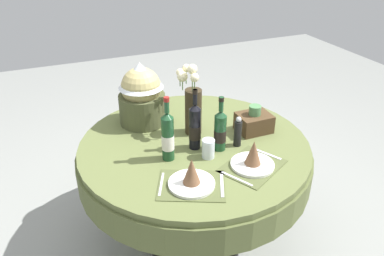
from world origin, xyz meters
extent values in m
plane|color=gray|center=(0.00, 0.00, 0.00)|extent=(8.00, 8.00, 0.00)
cylinder|color=#5B6638|center=(0.00, 0.00, 0.73)|extent=(1.40, 1.40, 0.04)
cylinder|color=#545D33|center=(0.00, 0.00, 0.62)|extent=(1.42, 1.42, 0.18)
cylinder|color=black|center=(0.00, 0.00, 0.37)|extent=(0.12, 0.12, 0.68)
cylinder|color=black|center=(0.00, 0.00, 0.01)|extent=(0.68, 0.68, 0.03)
cube|color=#4E562F|center=(-0.18, -0.39, 0.75)|extent=(0.42, 0.38, 0.00)
cylinder|color=white|center=(-0.18, -0.39, 0.76)|extent=(0.24, 0.24, 0.02)
cone|color=brown|center=(-0.18, -0.39, 0.84)|extent=(0.09, 0.09, 0.14)
cube|color=silver|center=(-0.32, -0.32, 0.75)|extent=(0.09, 0.18, 0.00)
cube|color=silver|center=(-0.04, -0.45, 0.75)|extent=(0.09, 0.18, 0.00)
cube|color=#4E562F|center=(0.19, -0.36, 0.75)|extent=(0.42, 0.39, 0.00)
cylinder|color=white|center=(0.19, -0.36, 0.76)|extent=(0.24, 0.24, 0.02)
cone|color=brown|center=(0.19, -0.36, 0.84)|extent=(0.09, 0.09, 0.14)
cube|color=silver|center=(0.06, -0.43, 0.75)|extent=(0.10, 0.17, 0.00)
cube|color=silver|center=(0.33, -0.29, 0.75)|extent=(0.10, 0.17, 0.00)
cylinder|color=#332819|center=(0.04, 0.11, 0.89)|extent=(0.10, 0.10, 0.29)
sphere|color=beige|center=(-0.02, 0.14, 1.12)|extent=(0.06, 0.06, 0.06)
cylinder|color=#4C7038|center=(-0.02, 0.14, 1.07)|extent=(0.01, 0.01, 0.06)
sphere|color=beige|center=(0.03, 0.06, 1.14)|extent=(0.05, 0.05, 0.05)
cylinder|color=#4C7038|center=(0.03, 0.06, 1.08)|extent=(0.01, 0.01, 0.09)
sphere|color=beige|center=(-0.01, 0.20, 1.13)|extent=(0.05, 0.05, 0.05)
cylinder|color=#4C7038|center=(-0.01, 0.20, 1.08)|extent=(0.01, 0.01, 0.08)
sphere|color=beige|center=(0.04, 0.22, 1.14)|extent=(0.05, 0.05, 0.05)
cylinder|color=#4C7038|center=(0.04, 0.22, 1.08)|extent=(0.01, 0.01, 0.09)
sphere|color=beige|center=(0.03, 0.09, 1.18)|extent=(0.06, 0.06, 0.06)
cylinder|color=#4C7038|center=(0.03, 0.09, 1.10)|extent=(0.01, 0.01, 0.12)
cylinder|color=black|center=(-0.02, -0.06, 0.87)|extent=(0.07, 0.07, 0.25)
cylinder|color=black|center=(-0.02, -0.06, 0.85)|extent=(0.07, 0.07, 0.09)
cone|color=black|center=(-0.02, -0.06, 1.01)|extent=(0.07, 0.07, 0.03)
cylinder|color=black|center=(-0.02, -0.06, 1.07)|extent=(0.03, 0.03, 0.09)
cylinder|color=black|center=(-0.02, -0.06, 1.11)|extent=(0.03, 0.03, 0.02)
cylinder|color=#194223|center=(-0.20, -0.11, 0.88)|extent=(0.07, 0.07, 0.26)
cylinder|color=silver|center=(-0.20, -0.11, 0.86)|extent=(0.07, 0.07, 0.09)
cone|color=#194223|center=(-0.20, -0.11, 1.02)|extent=(0.07, 0.07, 0.03)
cylinder|color=#194223|center=(-0.20, -0.11, 1.08)|extent=(0.03, 0.03, 0.09)
cylinder|color=maroon|center=(-0.20, -0.11, 1.12)|extent=(0.03, 0.03, 0.02)
cylinder|color=#194223|center=(0.11, -0.13, 0.86)|extent=(0.07, 0.07, 0.22)
cylinder|color=black|center=(0.11, -0.13, 0.84)|extent=(0.07, 0.07, 0.07)
cone|color=#194223|center=(0.11, -0.13, 0.98)|extent=(0.07, 0.07, 0.03)
cylinder|color=#194223|center=(0.11, -0.13, 1.04)|extent=(0.03, 0.03, 0.08)
cylinder|color=black|center=(0.11, -0.13, 1.07)|extent=(0.03, 0.03, 0.02)
cylinder|color=silver|center=(0.01, -0.18, 0.80)|extent=(0.07, 0.07, 0.11)
cylinder|color=black|center=(0.22, -0.13, 0.83)|extent=(0.05, 0.05, 0.16)
sphere|color=#B7B7BC|center=(0.22, -0.13, 0.92)|extent=(0.03, 0.03, 0.03)
cylinder|color=#474C2D|center=(-0.21, 0.37, 0.85)|extent=(0.30, 0.30, 0.20)
sphere|color=tan|center=(-0.21, 0.37, 1.00)|extent=(0.26, 0.26, 0.26)
cone|color=silver|center=(-0.21, 0.37, 1.08)|extent=(0.29, 0.29, 0.17)
cube|color=#47331E|center=(0.41, -0.01, 0.80)|extent=(0.21, 0.17, 0.11)
cylinder|color=#4C7F4C|center=(0.41, -0.01, 0.89)|extent=(0.08, 0.08, 0.06)
camera|label=1|loc=(-0.77, -1.82, 1.94)|focal=35.51mm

